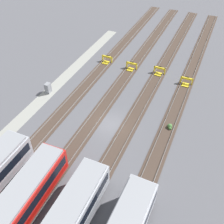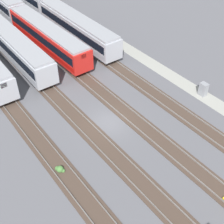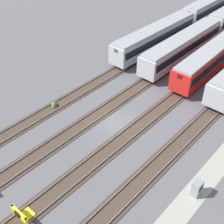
{
  "view_description": "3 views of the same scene",
  "coord_description": "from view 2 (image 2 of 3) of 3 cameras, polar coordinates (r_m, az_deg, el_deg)",
  "views": [
    {
      "loc": [
        23.11,
        10.5,
        24.45
      ],
      "look_at": [
        -0.52,
        0.0,
        1.8
      ],
      "focal_mm": 42.0,
      "sensor_mm": 36.0,
      "label": 1
    },
    {
      "loc": [
        -19.82,
        14.47,
        22.33
      ],
      "look_at": [
        -0.52,
        0.0,
        1.8
      ],
      "focal_mm": 50.0,
      "sensor_mm": 36.0,
      "label": 2
    },
    {
      "loc": [
        -20.34,
        -17.56,
        22.5
      ],
      "look_at": [
        -0.52,
        0.0,
        1.8
      ],
      "focal_mm": 50.0,
      "sensor_mm": 36.0,
      "label": 3
    }
  ],
  "objects": [
    {
      "name": "rail_track_middle",
      "position": [
        32.16,
        -4.02,
        -3.58
      ],
      "size": [
        90.0,
        2.24,
        0.21
      ],
      "color": "#47382D",
      "rests_on": "ground"
    },
    {
      "name": "rail_track_far_inner",
      "position": [
        30.68,
        -11.62,
        -7.29
      ],
      "size": [
        90.0,
        2.23,
        0.21
      ],
      "color": "#47382D",
      "rests_on": "ground"
    },
    {
      "name": "subway_car_front_row_right_inner",
      "position": [
        47.87,
        -6.32,
        15.08
      ],
      "size": [
        18.01,
        2.91,
        3.7
      ],
      "color": "#ADAFB7",
      "rests_on": "ground"
    },
    {
      "name": "service_walkway",
      "position": [
        39.66,
        13.16,
        4.96
      ],
      "size": [
        54.0,
        2.0,
        0.01
      ],
      "primitive_type": "cube",
      "color": "#9E9E93",
      "rests_on": "ground"
    },
    {
      "name": "electrical_cabinet",
      "position": [
        37.97,
        16.36,
        4.03
      ],
      "size": [
        0.9,
        0.73,
        1.6
      ],
      "color": "gray",
      "rests_on": "ground"
    },
    {
      "name": "rail_track_near_inner",
      "position": [
        34.27,
        2.72,
        -0.21
      ],
      "size": [
        90.0,
        2.24,
        0.21
      ],
      "color": "#47382D",
      "rests_on": "ground"
    },
    {
      "name": "subway_car_front_row_leftmost",
      "position": [
        45.85,
        -11.63,
        13.31
      ],
      "size": [
        18.06,
        3.23,
        3.7
      ],
      "color": "red",
      "rests_on": "ground"
    },
    {
      "name": "weed_clump",
      "position": [
        28.88,
        -9.53,
        -10.26
      ],
      "size": [
        0.92,
        0.7,
        0.64
      ],
      "color": "#4C7F3D",
      "rests_on": "ground"
    },
    {
      "name": "rail_track_nearest",
      "position": [
        36.91,
        8.59,
        2.74
      ],
      "size": [
        90.0,
        2.23,
        0.21
      ],
      "color": "#47382D",
      "rests_on": "ground"
    },
    {
      "name": "ground_plane",
      "position": [
        33.18,
        -0.54,
        -1.9
      ],
      "size": [
        400.0,
        400.0,
        0.0
      ],
      "primitive_type": "plane",
      "color": "#5B5B60"
    },
    {
      "name": "subway_car_front_row_centre",
      "position": [
        44.31,
        -17.2,
        11.3
      ],
      "size": [
        18.01,
        2.91,
        3.7
      ],
      "color": "#ADAFB7",
      "rests_on": "ground"
    }
  ]
}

